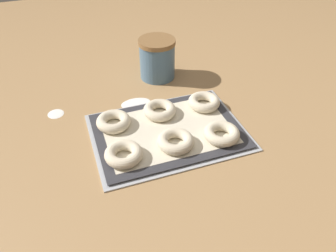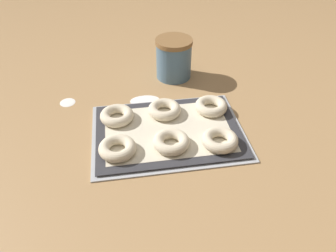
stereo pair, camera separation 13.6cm
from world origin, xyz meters
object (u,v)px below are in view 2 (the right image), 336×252
Objects in this scene: baking_tray at (168,132)px; bagel_back_right at (211,106)px; bagel_back_left at (117,116)px; bagel_front_center at (171,142)px; bagel_front_left at (117,148)px; bagel_back_center at (164,109)px; flour_canister at (174,58)px; bagel_front_right at (220,140)px.

bagel_back_right is (0.15, 0.08, 0.02)m from baking_tray.
bagel_back_left is at bearing -179.38° from bagel_back_right.
bagel_front_left is at bearing -179.14° from bagel_front_center.
bagel_back_center is at bearing 45.53° from bagel_front_left.
baking_tray is at bearing -102.59° from flour_canister.
bagel_front_right is 0.16m from bagel_back_right.
bagel_front_left is 0.29m from bagel_front_right.
baking_tray is at bearing 147.95° from bagel_front_right.
bagel_back_center is (0.15, 0.16, 0.00)m from bagel_front_left.
baking_tray is at bearing -26.90° from bagel_back_left.
bagel_front_left is 0.15m from bagel_back_left.
bagel_back_left is 1.00× the size of bagel_back_center.
bagel_front_center is 1.00× the size of bagel_back_left.
bagel_front_left is 0.34m from bagel_back_right.
bagel_back_right is 0.26m from flour_canister.
bagel_front_left is 1.00× the size of bagel_back_right.
bagel_back_center is 0.26m from flour_canister.
bagel_front_right is 0.32m from bagel_back_left.
bagel_front_center is 0.70× the size of flour_canister.
bagel_back_left is (-0.15, 0.15, 0.00)m from bagel_front_center.
bagel_front_right is 0.42m from flour_canister.
bagel_back_center and bagel_back_right have the same top height.
bagel_front_left and bagel_back_center have the same top height.
bagel_back_center is at bearing 88.66° from bagel_front_center.
bagel_back_left is 0.70× the size of flour_canister.
flour_canister is at bearing 98.56° from bagel_front_right.
bagel_back_left is 0.15m from bagel_back_center.
bagel_front_left is 0.46m from flour_canister.
bagel_front_center is (-0.00, -0.07, 0.02)m from baking_tray.
bagel_front_left is at bearing -91.55° from bagel_back_left.
bagel_front_left is 1.00× the size of bagel_front_center.
bagel_front_right is 0.70× the size of flour_canister.
bagel_back_center is 0.70× the size of flour_canister.
bagel_front_center is (0.15, 0.00, 0.00)m from bagel_front_left.
bagel_front_center is 0.41m from flour_canister.
bagel_back_right is (0.30, 0.00, 0.00)m from bagel_back_left.
flour_canister is (0.07, 0.24, 0.05)m from bagel_back_center.
baking_tray is 0.17m from bagel_back_left.
bagel_front_right is at bearing -32.05° from baking_tray.
bagel_back_center is (0.00, 0.08, 0.02)m from baking_tray.
flour_canister is at bearing 79.32° from bagel_front_center.
flour_canister is (0.07, 0.40, 0.05)m from bagel_front_center.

